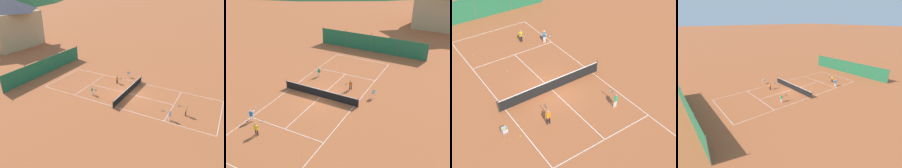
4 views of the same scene
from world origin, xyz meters
TOP-DOWN VIEW (x-y plane):
  - ground_plane at (0.00, 0.00)m, footprint 600.00×600.00m
  - court_line_markings at (0.00, 0.00)m, footprint 8.25×23.85m
  - tennis_net at (0.00, 0.00)m, footprint 9.18×0.08m
  - windscreen_fence_near at (-0.00, -15.50)m, footprint 17.28×0.08m
  - player_far_baseline at (-2.75, 4.26)m, footprint 0.40×1.00m
  - player_near_service at (-3.55, -6.78)m, footprint 0.41×1.09m
  - player_near_baseline at (2.26, 2.98)m, footprint 0.47×1.02m
  - player_far_service at (-1.69, -8.16)m, footprint 0.42×1.07m
  - tennis_ball_by_net_right at (-1.14, -0.51)m, footprint 0.07×0.07m
  - tennis_ball_by_net_left at (-0.32, -1.67)m, footprint 0.07×0.07m
  - tennis_ball_alley_right at (1.77, -4.34)m, footprint 0.07×0.07m
  - tennis_ball_near_corner at (4.43, 2.98)m, footprint 0.07×0.07m
  - tennis_ball_far_corner at (3.28, -8.39)m, footprint 0.07×0.07m
  - ball_hopper at (5.30, 2.52)m, footprint 0.36×0.36m

SIDE VIEW (x-z plane):
  - ground_plane at x=0.00m, z-range 0.00..0.00m
  - court_line_markings at x=0.00m, z-range 0.00..0.01m
  - tennis_ball_by_net_right at x=-1.14m, z-range 0.00..0.07m
  - tennis_ball_by_net_left at x=-0.32m, z-range 0.00..0.07m
  - tennis_ball_alley_right at x=1.77m, z-range 0.00..0.07m
  - tennis_ball_near_corner at x=4.43m, z-range 0.00..0.07m
  - tennis_ball_far_corner at x=3.28m, z-range 0.00..0.07m
  - tennis_net at x=0.00m, z-range -0.03..1.03m
  - ball_hopper at x=5.30m, z-range 0.21..1.10m
  - player_far_baseline at x=-2.75m, z-range 0.10..1.28m
  - player_near_baseline at x=2.26m, z-range 0.10..1.35m
  - player_far_service at x=-1.69m, z-range 0.10..1.36m
  - player_near_service at x=-3.55m, z-range 0.11..1.37m
  - windscreen_fence_near at x=0.00m, z-range -0.14..2.76m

